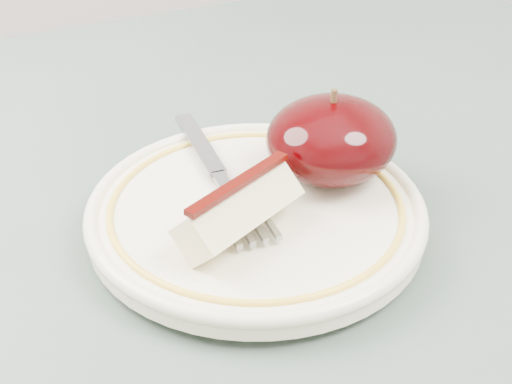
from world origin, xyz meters
name	(u,v)px	position (x,y,z in m)	size (l,w,h in m)	color
table	(290,382)	(0.00, 0.00, 0.66)	(0.90, 0.90, 0.75)	brown
plate	(256,211)	(0.00, 0.05, 0.76)	(0.21, 0.21, 0.02)	#EDE4C7
apple_half	(331,139)	(0.06, 0.06, 0.79)	(0.08, 0.08, 0.06)	black
apple_wedge	(239,210)	(-0.02, 0.03, 0.79)	(0.09, 0.06, 0.04)	#FDEDBA
fork	(218,175)	(-0.01, 0.09, 0.77)	(0.04, 0.16, 0.00)	gray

